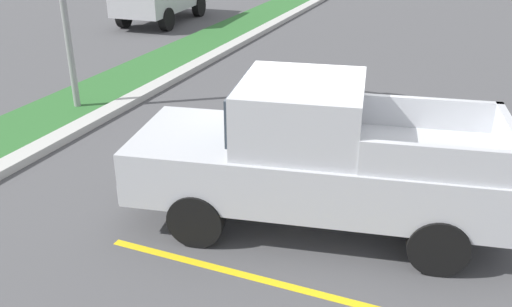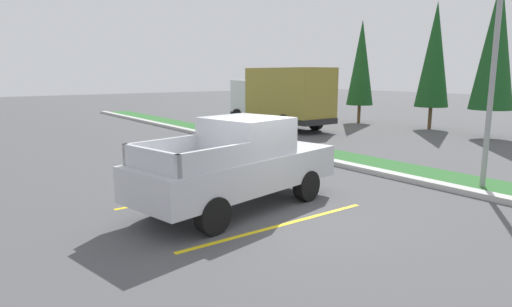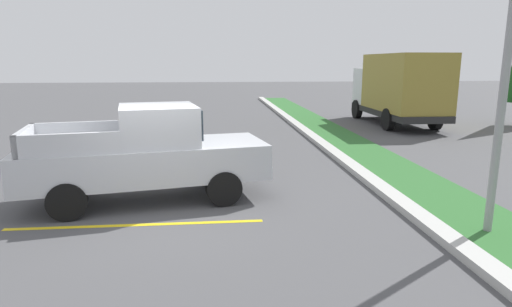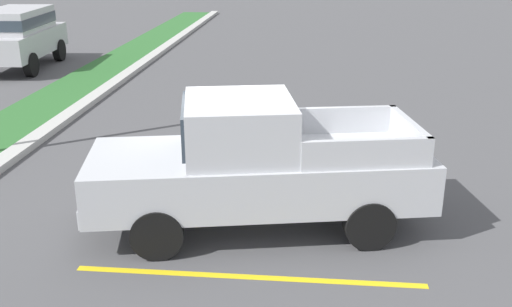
# 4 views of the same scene
# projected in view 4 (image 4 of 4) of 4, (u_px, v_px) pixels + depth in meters

# --- Properties ---
(ground_plane) EXTENTS (120.00, 120.00, 0.00)m
(ground_plane) POSITION_uv_depth(u_px,v_px,m) (238.00, 201.00, 10.36)
(ground_plane) COLOR #4C4C4F
(parking_line_near) EXTENTS (0.12, 4.80, 0.01)m
(parking_line_near) POSITION_uv_depth(u_px,v_px,m) (248.00, 277.00, 8.00)
(parking_line_near) COLOR yellow
(parking_line_near) RESTS_ON ground
(parking_line_far) EXTENTS (0.12, 4.80, 0.01)m
(parking_line_far) POSITION_uv_depth(u_px,v_px,m) (267.00, 187.00, 10.91)
(parking_line_far) COLOR yellow
(parking_line_far) RESTS_ON ground
(pickup_truck_main) EXTENTS (2.86, 5.49, 2.10)m
(pickup_truck_main) POSITION_uv_depth(u_px,v_px,m) (256.00, 165.00, 9.10)
(pickup_truck_main) COLOR black
(pickup_truck_main) RESTS_ON ground
(suv_distant) EXTENTS (4.72, 2.22, 2.10)m
(suv_distant) POSITION_uv_depth(u_px,v_px,m) (18.00, 34.00, 20.67)
(suv_distant) COLOR black
(suv_distant) RESTS_ON ground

